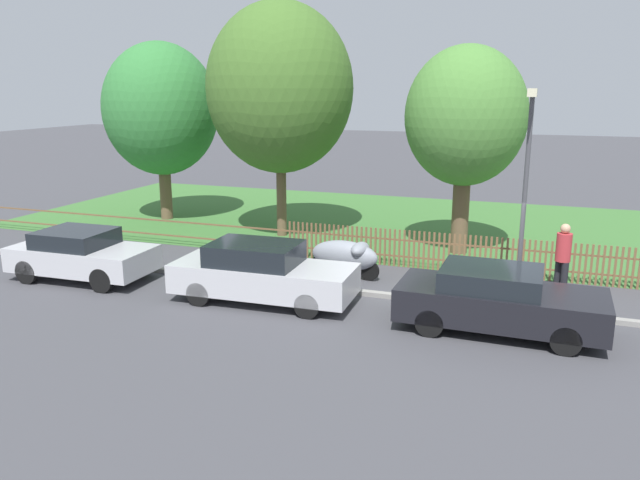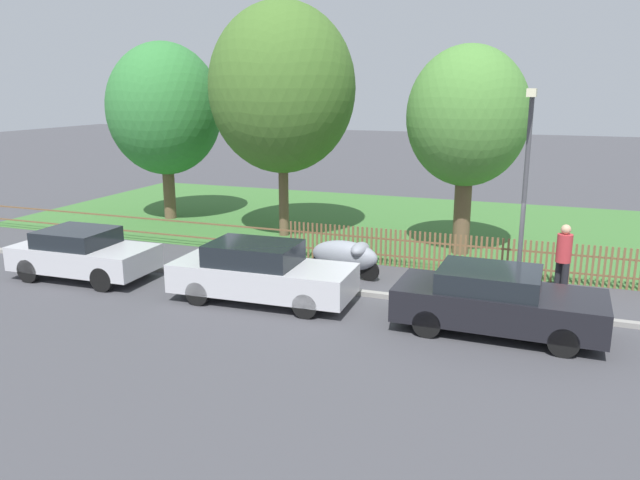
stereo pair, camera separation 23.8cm
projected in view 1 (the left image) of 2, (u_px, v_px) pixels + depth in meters
The scene contains 13 objects.
ground_plane at pixel (463, 308), 14.89m from camera, with size 120.00×120.00×0.00m, color #424247.
kerb_stone at pixel (464, 304), 14.97m from camera, with size 36.69×0.20×0.12m, color gray.
grass_strip at pixel (494, 230), 22.99m from camera, with size 36.69×11.84×0.01m, color #3D7033.
park_fence at pixel (477, 255), 17.46m from camera, with size 36.69×0.05×1.11m.
parked_car_silver_hatchback at pixel (81, 254), 16.96m from camera, with size 3.88×1.89×1.37m.
parked_car_black_saloon at pixel (262, 273), 15.18m from camera, with size 4.51×1.84×1.46m.
parked_car_navy_estate at pixel (498, 300), 13.31m from camera, with size 4.36×1.88×1.40m.
covered_motorcycle at pixel (346, 255), 17.12m from camera, with size 2.01×0.88×1.04m.
tree_nearest_kerb at pixel (161, 110), 23.99m from camera, with size 4.40×4.40×6.84m.
tree_behind_motorcycle at pixel (280, 89), 20.97m from camera, with size 4.96×4.96×7.94m.
tree_mid_park at pixel (466, 117), 18.86m from camera, with size 3.68×3.68×6.39m.
pedestrian_near_fence at pixel (563, 255), 15.55m from camera, with size 0.52×0.52×1.85m.
street_lamp at pixel (527, 171), 14.31m from camera, with size 0.20×0.79×5.10m.
Camera 1 is at (1.53, -14.41, 5.12)m, focal length 35.00 mm.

